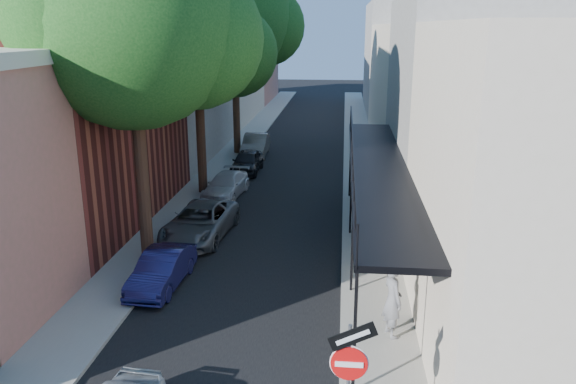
% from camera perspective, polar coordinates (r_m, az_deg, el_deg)
% --- Properties ---
extents(road_surface, '(6.00, 64.00, 0.01)m').
position_cam_1_polar(road_surface, '(38.68, 1.23, 4.73)').
color(road_surface, black).
rests_on(road_surface, ground).
extents(sidewalk_left, '(2.00, 64.00, 0.12)m').
position_cam_1_polar(sidewalk_left, '(39.17, -4.63, 4.91)').
color(sidewalk_left, gray).
rests_on(sidewalk_left, ground).
extents(sidewalk_right, '(2.00, 64.00, 0.12)m').
position_cam_1_polar(sidewalk_right, '(38.57, 7.19, 4.65)').
color(sidewalk_right, gray).
rests_on(sidewalk_right, ground).
extents(buildings_left, '(10.10, 59.10, 12.00)m').
position_cam_1_polar(buildings_left, '(38.62, -13.06, 11.70)').
color(buildings_left, '#C27163').
rests_on(buildings_left, ground).
extents(buildings_right, '(9.80, 55.00, 10.00)m').
position_cam_1_polar(buildings_right, '(37.89, 15.14, 10.69)').
color(buildings_right, beige).
rests_on(buildings_right, ground).
extents(sign_post, '(0.89, 0.17, 2.99)m').
position_cam_1_polar(sign_post, '(10.50, 6.25, -17.43)').
color(sign_post, '#595B60').
rests_on(sign_post, ground).
extents(oak_near, '(7.48, 6.80, 11.42)m').
position_cam_1_polar(oak_near, '(19.08, -14.14, 16.00)').
color(oak_near, black).
rests_on(oak_near, ground).
extents(oak_mid, '(6.60, 6.00, 10.20)m').
position_cam_1_polar(oak_mid, '(26.76, -8.30, 14.55)').
color(oak_mid, black).
rests_on(oak_mid, ground).
extents(oak_far, '(7.70, 7.00, 11.90)m').
position_cam_1_polar(oak_far, '(35.58, -4.69, 17.04)').
color(oak_far, black).
rests_on(oak_far, ground).
extents(parked_car_b, '(1.39, 3.51, 1.14)m').
position_cam_1_polar(parked_car_b, '(18.14, -12.69, -7.71)').
color(parked_car_b, '#171747').
rests_on(parked_car_b, ground).
extents(parked_car_c, '(2.49, 4.76, 1.28)m').
position_cam_1_polar(parked_car_c, '(21.93, -8.91, -3.00)').
color(parked_car_c, '#575A5E').
rests_on(parked_car_c, ground).
extents(parked_car_d, '(1.96, 3.97, 1.11)m').
position_cam_1_polar(parked_car_d, '(27.08, -6.31, 0.68)').
color(parked_car_d, silver).
rests_on(parked_car_d, ground).
extents(parked_car_e, '(1.53, 3.68, 1.25)m').
position_cam_1_polar(parked_car_e, '(31.45, -4.19, 3.09)').
color(parked_car_e, black).
rests_on(parked_car_e, ground).
extents(parked_car_f, '(1.57, 4.20, 1.37)m').
position_cam_1_polar(parked_car_f, '(35.52, -3.30, 4.76)').
color(parked_car_f, '#676157').
rests_on(parked_car_f, ground).
extents(pedestrian, '(0.72, 0.86, 2.01)m').
position_cam_1_polar(pedestrian, '(14.92, 10.57, -10.74)').
color(pedestrian, slate).
rests_on(pedestrian, sidewalk_right).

